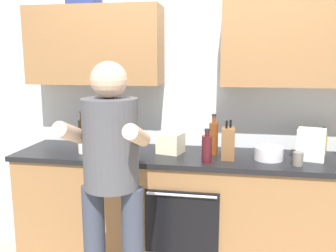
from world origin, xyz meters
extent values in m
cube|color=silver|center=(0.00, 0.36, 1.25)|extent=(4.00, 0.06, 2.50)
cube|color=olive|center=(-0.82, 0.17, 1.77)|extent=(1.15, 0.32, 0.65)
cube|color=olive|center=(0.82, 0.17, 1.77)|extent=(1.15, 0.32, 0.65)
cube|color=olive|center=(0.00, 0.00, 0.43)|extent=(2.80, 0.60, 0.86)
cube|color=black|center=(0.00, 0.00, 0.88)|extent=(2.84, 0.64, 0.04)
cube|color=black|center=(0.00, -0.31, 0.45)|extent=(0.56, 0.02, 0.50)
cylinder|color=silver|center=(0.00, -0.33, 0.68)|extent=(0.52, 0.02, 0.02)
cylinder|color=#383D4C|center=(-0.51, -0.77, 0.44)|extent=(0.14, 0.14, 0.88)
cylinder|color=#4C4C51|center=(-0.38, -0.77, 1.15)|extent=(0.34, 0.34, 0.56)
sphere|color=#D8AD8C|center=(-0.38, -0.77, 1.54)|extent=(0.22, 0.22, 0.22)
cylinder|color=#D8AD8C|center=(-0.58, -0.89, 1.24)|extent=(0.09, 0.31, 0.19)
cylinder|color=#D8AD8C|center=(-0.18, -0.89, 1.24)|extent=(0.09, 0.31, 0.19)
cylinder|color=#471419|center=(0.17, -0.19, 1.00)|extent=(0.08, 0.08, 0.20)
cylinder|color=#471419|center=(0.17, -0.19, 1.12)|extent=(0.03, 0.03, 0.04)
cylinder|color=black|center=(0.17, -0.19, 1.15)|extent=(0.04, 0.04, 0.02)
cylinder|color=black|center=(-0.90, 0.01, 1.03)|extent=(0.07, 0.07, 0.25)
cylinder|color=black|center=(-0.90, 0.01, 1.18)|extent=(0.03, 0.03, 0.06)
cylinder|color=black|center=(-0.90, 0.01, 1.22)|extent=(0.04, 0.04, 0.02)
cylinder|color=olive|center=(1.08, 0.21, 0.99)|extent=(0.06, 0.06, 0.17)
cylinder|color=olive|center=(1.08, 0.21, 1.09)|extent=(0.02, 0.02, 0.04)
cylinder|color=black|center=(1.08, 0.21, 1.12)|extent=(0.03, 0.03, 0.01)
cylinder|color=#198C33|center=(-0.70, -0.07, 1.04)|extent=(0.07, 0.07, 0.28)
cylinder|color=#198C33|center=(-0.70, -0.07, 1.20)|extent=(0.03, 0.03, 0.05)
cylinder|color=black|center=(-0.70, -0.07, 1.23)|extent=(0.03, 0.03, 0.01)
cylinder|color=brown|center=(0.21, 0.05, 1.03)|extent=(0.07, 0.07, 0.26)
cylinder|color=brown|center=(0.21, 0.05, 1.19)|extent=(0.03, 0.03, 0.06)
cylinder|color=black|center=(0.21, 0.05, 1.22)|extent=(0.04, 0.04, 0.02)
cylinder|color=slate|center=(0.83, -0.16, 0.95)|extent=(0.07, 0.07, 0.10)
cylinder|color=#BF4C47|center=(-0.95, 0.12, 0.95)|extent=(0.09, 0.09, 0.09)
cylinder|color=white|center=(-0.85, -0.09, 0.94)|extent=(0.09, 0.09, 0.09)
cylinder|color=silver|center=(0.63, -0.03, 0.95)|extent=(0.22, 0.22, 0.10)
cube|color=brown|center=(0.32, -0.07, 1.02)|extent=(0.10, 0.14, 0.24)
cylinder|color=black|center=(0.31, -0.09, 1.17)|extent=(0.02, 0.02, 0.06)
cylinder|color=black|center=(0.34, -0.05, 1.17)|extent=(0.02, 0.02, 0.06)
cube|color=beige|center=(-0.14, 0.04, 0.98)|extent=(0.23, 0.22, 0.17)
cube|color=silver|center=(0.95, 0.04, 1.02)|extent=(0.24, 0.24, 0.24)
camera|label=1|loc=(0.35, -2.84, 1.66)|focal=38.86mm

